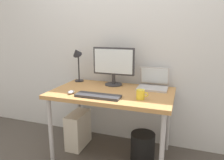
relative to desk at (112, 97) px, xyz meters
name	(u,v)px	position (x,y,z in m)	size (l,w,h in m)	color
ground_plane	(112,155)	(0.00, 0.00, -0.68)	(6.00, 6.00, 0.00)	#4C4742
back_wall	(124,37)	(0.00, 0.44, 0.62)	(4.40, 0.04, 2.60)	silver
desk	(112,97)	(0.00, 0.00, 0.00)	(1.26, 0.75, 0.75)	#B7844C
monitor	(114,64)	(-0.07, 0.24, 0.31)	(0.49, 0.20, 0.44)	#333338
laptop	(153,83)	(0.39, 0.26, 0.12)	(0.32, 0.28, 0.22)	#B2B2B7
desk_lamp	(77,57)	(-0.53, 0.24, 0.37)	(0.11, 0.16, 0.43)	#232328
keyboard	(98,96)	(-0.06, -0.24, 0.08)	(0.44, 0.14, 0.02)	#333338
mouse	(71,92)	(-0.36, -0.22, 0.08)	(0.06, 0.09, 0.03)	#B2B2B7
coffee_mug	(141,94)	(0.34, -0.16, 0.11)	(0.11, 0.08, 0.09)	yellow
computer_tower	(78,129)	(-0.45, 0.05, -0.47)	(0.18, 0.36, 0.42)	silver
wastebasket	(143,146)	(0.34, 0.04, -0.53)	(0.26, 0.26, 0.30)	black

